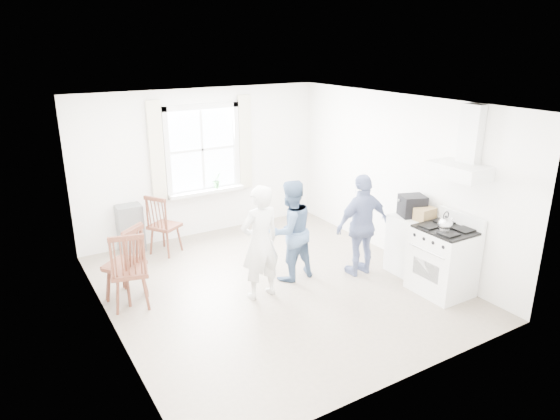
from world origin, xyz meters
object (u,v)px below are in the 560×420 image
object	(u,v)px
windsor_chair_c	(131,256)
person_right	(362,225)
windsor_chair_a	(130,254)
person_mid	(290,231)
low_cabinet	(410,244)
windsor_chair_b	(129,264)
stereo_stack	(412,206)
person_left	(260,243)
gas_stove	(443,260)

from	to	relation	value
windsor_chair_c	person_right	xyz separation A→B (m)	(3.16, -0.96, 0.14)
windsor_chair_a	person_mid	distance (m)	2.25
low_cabinet	windsor_chair_b	world-z (taller)	windsor_chair_b
stereo_stack	windsor_chair_b	distance (m)	4.06
low_cabinet	person_right	distance (m)	0.80
person_mid	stereo_stack	bearing A→B (deg)	151.78
low_cabinet	windsor_chair_c	size ratio (longest dim) A/B	0.86
stereo_stack	person_mid	bearing A→B (deg)	156.00
windsor_chair_a	person_left	distance (m)	1.76
windsor_chair_a	stereo_stack	bearing A→B (deg)	-19.41
stereo_stack	windsor_chair_a	distance (m)	4.07
windsor_chair_b	person_left	distance (m)	1.71
low_cabinet	gas_stove	bearing A→B (deg)	-95.68
person_mid	low_cabinet	bearing A→B (deg)	151.07
low_cabinet	person_mid	bearing A→B (deg)	155.29
windsor_chair_b	person_right	size ratio (longest dim) A/B	0.70
windsor_chair_b	person_mid	bearing A→B (deg)	-6.96
windsor_chair_a	windsor_chair_c	world-z (taller)	windsor_chair_a
windsor_chair_c	person_right	distance (m)	3.31
person_right	windsor_chair_b	bearing A→B (deg)	-10.36
stereo_stack	low_cabinet	bearing A→B (deg)	-107.69
person_mid	person_right	distance (m)	1.08
stereo_stack	windsor_chair_a	bearing A→B (deg)	160.59
low_cabinet	person_mid	distance (m)	1.84
windsor_chair_b	windsor_chair_c	bearing A→B (deg)	70.46
windsor_chair_a	windsor_chair_c	size ratio (longest dim) A/B	1.01
gas_stove	person_mid	xyz separation A→B (m)	(-1.58, 1.46, 0.27)
windsor_chair_c	person_right	bearing A→B (deg)	-16.89
low_cabinet	stereo_stack	distance (m)	0.61
windsor_chair_c	person_left	world-z (taller)	person_left
stereo_stack	person_right	xyz separation A→B (m)	(-0.66, 0.32, -0.28)
gas_stove	person_right	bearing A→B (deg)	118.96
gas_stove	person_left	xyz separation A→B (m)	(-2.22, 1.19, 0.31)
windsor_chair_a	windsor_chair_c	xyz separation A→B (m)	(-0.00, -0.06, -0.00)
windsor_chair_a	person_right	xyz separation A→B (m)	(3.16, -1.02, 0.13)
gas_stove	low_cabinet	distance (m)	0.70
person_mid	person_right	size ratio (longest dim) A/B	0.97
low_cabinet	windsor_chair_c	distance (m)	4.03
stereo_stack	windsor_chair_b	bearing A→B (deg)	165.51
windsor_chair_b	person_mid	distance (m)	2.28
windsor_chair_b	windsor_chair_c	world-z (taller)	windsor_chair_b
person_left	windsor_chair_a	bearing A→B (deg)	-33.81
gas_stove	windsor_chair_b	size ratio (longest dim) A/B	1.03
stereo_stack	person_left	bearing A→B (deg)	168.41
windsor_chair_a	person_mid	size ratio (longest dim) A/B	0.70
stereo_stack	person_mid	distance (m)	1.83
stereo_stack	windsor_chair_a	world-z (taller)	stereo_stack
gas_stove	person_left	distance (m)	2.54
person_right	gas_stove	bearing A→B (deg)	120.51
windsor_chair_a	person_right	distance (m)	3.32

